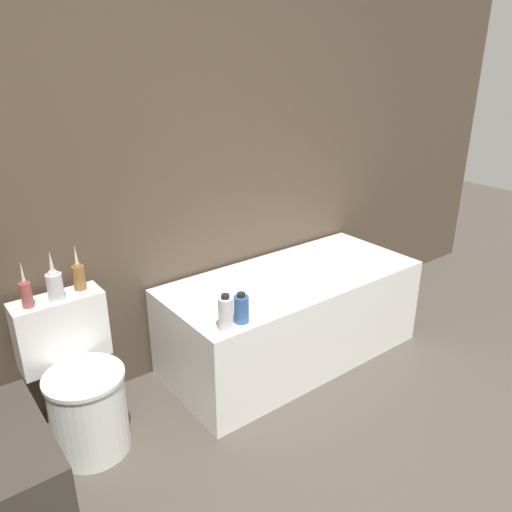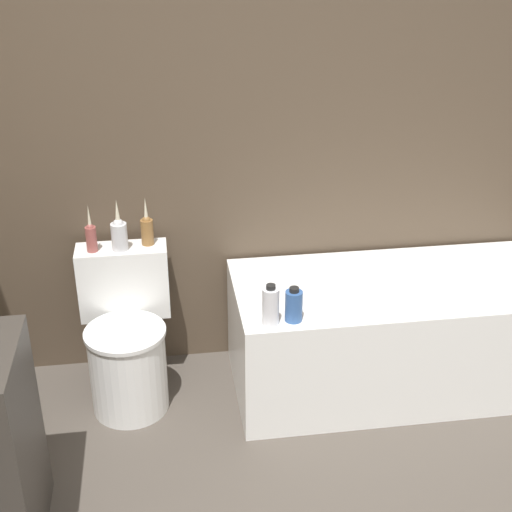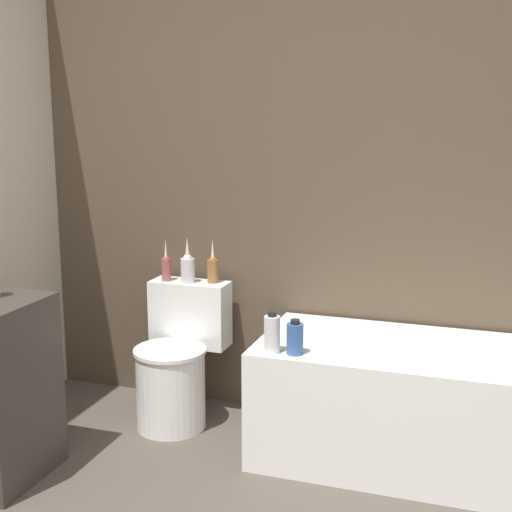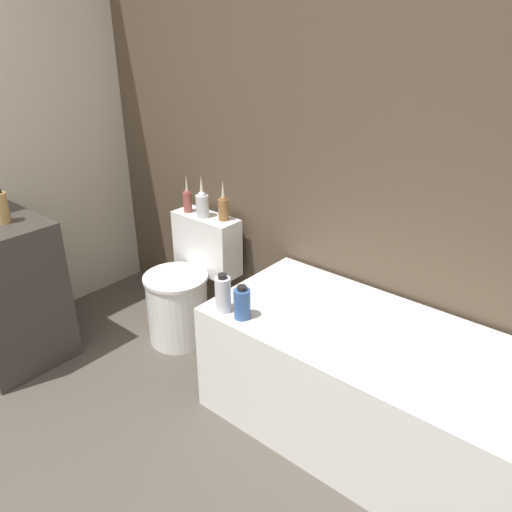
% 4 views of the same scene
% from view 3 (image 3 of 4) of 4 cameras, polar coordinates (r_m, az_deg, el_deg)
% --- Properties ---
extents(wall_back_tiled, '(6.40, 0.06, 2.60)m').
position_cam_3_polar(wall_back_tiled, '(3.76, 3.42, 6.38)').
color(wall_back_tiled, brown).
rests_on(wall_back_tiled, ground_plane).
extents(bathtub, '(1.61, 0.72, 0.57)m').
position_cam_3_polar(bathtub, '(3.49, 13.74, -11.59)').
color(bathtub, white).
rests_on(bathtub, ground).
extents(toilet, '(0.43, 0.54, 0.73)m').
position_cam_3_polar(toilet, '(3.85, -6.33, -8.52)').
color(toilet, white).
rests_on(toilet, ground).
extents(vase_gold, '(0.05, 0.05, 0.23)m').
position_cam_3_polar(vase_gold, '(3.91, -7.20, -0.86)').
color(vase_gold, '#994C47').
rests_on(vase_gold, toilet).
extents(vase_silver, '(0.08, 0.08, 0.25)m').
position_cam_3_polar(vase_silver, '(3.85, -5.49, -0.89)').
color(vase_silver, silver).
rests_on(vase_silver, toilet).
extents(vase_bronze, '(0.06, 0.06, 0.24)m').
position_cam_3_polar(vase_bronze, '(3.84, -3.47, -0.98)').
color(vase_bronze, olive).
rests_on(vase_bronze, toilet).
extents(shampoo_bottle_tall, '(0.07, 0.07, 0.19)m').
position_cam_3_polar(shampoo_bottle_tall, '(3.22, 1.29, -6.24)').
color(shampoo_bottle_tall, silver).
rests_on(shampoo_bottle_tall, bathtub).
extents(shampoo_bottle_short, '(0.08, 0.08, 0.16)m').
position_cam_3_polar(shampoo_bottle_short, '(3.21, 3.13, -6.59)').
color(shampoo_bottle_short, '#335999').
rests_on(shampoo_bottle_short, bathtub).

